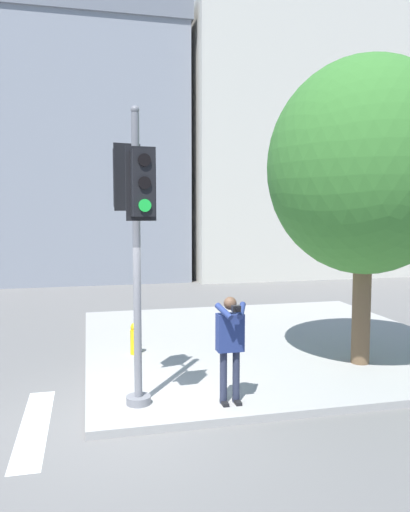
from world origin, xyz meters
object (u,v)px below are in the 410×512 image
(street_tree, at_px, (365,167))
(fire_hydrant, at_px, (135,339))
(traffic_signal_pole, at_px, (134,215))
(person_photographer, at_px, (230,340))

(street_tree, bearing_deg, fire_hydrant, 159.02)
(traffic_signal_pole, relative_size, fire_hydrant, 6.84)
(street_tree, xyz_separation_m, fire_hydrant, (-4.15, 1.59, -3.40))
(traffic_signal_pole, height_order, street_tree, street_tree)
(traffic_signal_pole, bearing_deg, person_photographer, -11.44)
(person_photographer, xyz_separation_m, fire_hydrant, (-1.16, 2.95, -0.66))
(traffic_signal_pole, bearing_deg, fire_hydrant, 85.16)
(person_photographer, distance_m, fire_hydrant, 3.23)
(traffic_signal_pole, distance_m, person_photographer, 2.35)
(street_tree, distance_m, fire_hydrant, 5.60)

